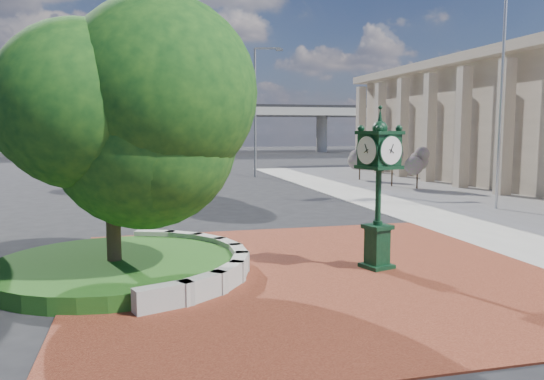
{
  "coord_description": "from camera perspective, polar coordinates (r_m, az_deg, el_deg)",
  "views": [
    {
      "loc": [
        -4.28,
        -13.75,
        3.69
      ],
      "look_at": [
        -0.5,
        1.5,
        1.9
      ],
      "focal_mm": 35.0,
      "sensor_mm": 36.0,
      "label": 1
    }
  ],
  "objects": [
    {
      "name": "ground",
      "position": [
        14.86,
        3.3,
        -7.89
      ],
      "size": [
        200.0,
        200.0,
        0.0
      ],
      "primitive_type": "plane",
      "color": "black",
      "rests_on": "ground"
    },
    {
      "name": "plaza",
      "position": [
        13.94,
        4.53,
        -8.8
      ],
      "size": [
        12.0,
        12.0,
        0.04
      ],
      "primitive_type": "cube",
      "color": "maroon",
      "rests_on": "ground"
    },
    {
      "name": "sidewalk",
      "position": [
        31.44,
        26.38,
        -0.89
      ],
      "size": [
        20.0,
        50.0,
        0.04
      ],
      "primitive_type": "cube",
      "color": "#9E9B93",
      "rests_on": "ground"
    },
    {
      "name": "planter_wall",
      "position": [
        14.25,
        -7.24,
        -7.45
      ],
      "size": [
        2.96,
        6.77,
        0.54
      ],
      "color": "#9E9B93",
      "rests_on": "ground"
    },
    {
      "name": "grass_bed",
      "position": [
        14.2,
        -16.55,
        -8.01
      ],
      "size": [
        6.1,
        6.1,
        0.4
      ],
      "primitive_type": "cylinder",
      "color": "#1C3E11",
      "rests_on": "ground"
    },
    {
      "name": "overpass",
      "position": [
        83.89,
        -11.27,
        8.32
      ],
      "size": [
        90.0,
        12.0,
        7.5
      ],
      "color": "#9E9B93",
      "rests_on": "ground"
    },
    {
      "name": "tree_planter",
      "position": [
        13.76,
        -17.03,
        6.35
      ],
      "size": [
        5.2,
        5.2,
        6.33
      ],
      "color": "#38281C",
      "rests_on": "ground"
    },
    {
      "name": "tree_street",
      "position": [
        31.75,
        -13.49,
        5.5
      ],
      "size": [
        4.4,
        4.4,
        5.45
      ],
      "color": "#38281C",
      "rests_on": "ground"
    },
    {
      "name": "post_clock",
      "position": [
        14.13,
        11.39,
        0.84
      ],
      "size": [
        1.07,
        1.07,
        4.24
      ],
      "color": "black",
      "rests_on": "ground"
    },
    {
      "name": "parked_car",
      "position": [
        55.23,
        -8.57,
        3.42
      ],
      "size": [
        3.42,
        5.04,
        1.59
      ],
      "primitive_type": "imported",
      "rotation": [
        0.0,
        0.0,
        0.36
      ],
      "color": "#55180C",
      "rests_on": "ground"
    },
    {
      "name": "flagpole_a",
      "position": [
        26.66,
        23.51,
        10.57
      ],
      "size": [
        1.67,
        0.85,
        11.38
      ],
      "color": "silver",
      "rests_on": "ground"
    },
    {
      "name": "street_lamp_near",
      "position": [
        41.43,
        -1.5,
        9.45
      ],
      "size": [
        2.2,
        0.74,
        9.94
      ],
      "color": "slate",
      "rests_on": "ground"
    },
    {
      "name": "street_lamp_far",
      "position": [
        53.74,
        -9.45,
        7.69
      ],
      "size": [
        1.87,
        0.24,
        8.35
      ],
      "color": "slate",
      "rests_on": "ground"
    },
    {
      "name": "shrub_near",
      "position": [
        34.13,
        15.39,
        2.74
      ],
      "size": [
        1.2,
        1.2,
        2.2
      ],
      "color": "#38281C",
      "rests_on": "ground"
    },
    {
      "name": "shrub_mid",
      "position": [
        35.14,
        12.81,
        2.91
      ],
      "size": [
        1.2,
        1.2,
        2.2
      ],
      "color": "#38281C",
      "rests_on": "ground"
    },
    {
      "name": "shrub_far",
      "position": [
        39.43,
        9.43,
        3.36
      ],
      "size": [
        1.2,
        1.2,
        2.2
      ],
      "color": "#38281C",
      "rests_on": "ground"
    }
  ]
}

